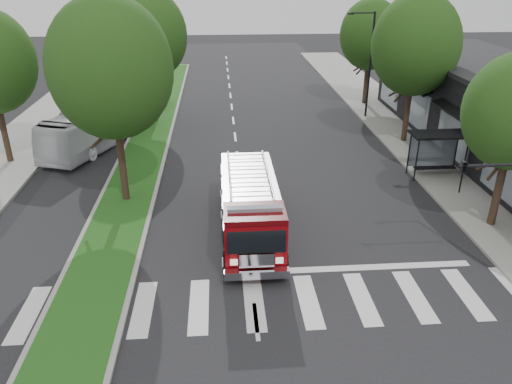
% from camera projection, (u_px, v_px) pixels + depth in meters
% --- Properties ---
extents(ground, '(140.00, 140.00, 0.00)m').
position_uv_depth(ground, '(249.00, 259.00, 20.88)').
color(ground, black).
rests_on(ground, ground).
extents(sidewalk_right, '(5.00, 80.00, 0.15)m').
position_uv_depth(sidewalk_right, '(441.00, 162.00, 30.73)').
color(sidewalk_right, gray).
rests_on(sidewalk_right, ground).
extents(median, '(3.00, 50.00, 0.15)m').
position_uv_depth(median, '(153.00, 129.00, 36.72)').
color(median, gray).
rests_on(median, ground).
extents(bus_shelter, '(3.20, 1.60, 2.61)m').
position_uv_depth(bus_shelter, '(438.00, 142.00, 28.14)').
color(bus_shelter, black).
rests_on(bus_shelter, ground).
extents(tree_right_mid, '(5.60, 5.60, 9.72)m').
position_uv_depth(tree_right_mid, '(416.00, 45.00, 31.58)').
color(tree_right_mid, black).
rests_on(tree_right_mid, ground).
extents(tree_right_far, '(5.00, 5.00, 8.73)m').
position_uv_depth(tree_right_far, '(370.00, 35.00, 40.90)').
color(tree_right_far, black).
rests_on(tree_right_far, ground).
extents(tree_median_near, '(5.80, 5.80, 10.16)m').
position_uv_depth(tree_median_near, '(111.00, 69.00, 23.03)').
color(tree_median_near, black).
rests_on(tree_median_near, ground).
extents(tree_median_far, '(5.60, 5.60, 9.72)m').
position_uv_depth(tree_median_far, '(148.00, 35.00, 35.83)').
color(tree_median_far, black).
rests_on(tree_median_far, ground).
extents(streetlight_right_far, '(2.11, 0.20, 8.00)m').
position_uv_depth(streetlight_right_far, '(369.00, 60.00, 37.78)').
color(streetlight_right_far, black).
rests_on(streetlight_right_far, ground).
extents(fire_engine, '(2.53, 8.23, 2.85)m').
position_uv_depth(fire_engine, '(250.00, 208.00, 22.17)').
color(fire_engine, '#4E0407').
rests_on(fire_engine, ground).
extents(city_bus, '(5.89, 10.63, 2.91)m').
position_uv_depth(city_bus, '(99.00, 124.00, 33.20)').
color(city_bus, silver).
rests_on(city_bus, ground).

